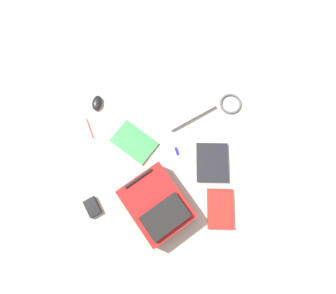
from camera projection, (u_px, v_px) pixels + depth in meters
The scene contains 11 objects.
ground_plane at pixel (162, 152), 1.86m from camera, with size 3.70×3.70×0.00m, color gray.
backpack at pixel (157, 205), 1.70m from camera, with size 0.45×0.49×0.17m.
laptop at pixel (183, 102), 1.92m from camera, with size 0.42×0.37×0.03m.
book_red at pixel (134, 142), 1.86m from camera, with size 0.32×0.33×0.02m.
book_comic at pixel (212, 163), 1.83m from camera, with size 0.26×0.30×0.02m.
book_manual at pixel (220, 209), 1.76m from camera, with size 0.22×0.28×0.02m.
computer_mouse at pixel (97, 103), 1.92m from camera, with size 0.06×0.11×0.04m, color black.
cable_coil at pixel (231, 104), 1.93m from camera, with size 0.15×0.15×0.02m, color #4C4C51.
power_brick at pixel (92, 207), 1.76m from camera, with size 0.07×0.11×0.04m, color black.
pen_black at pixel (90, 128), 1.89m from camera, with size 0.01×0.01×0.14m, color red.
usb_stick at pixel (177, 151), 1.85m from camera, with size 0.02×0.05×0.01m, color #191999.
Camera 1 is at (0.04, 0.40, 1.81)m, focal length 29.95 mm.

